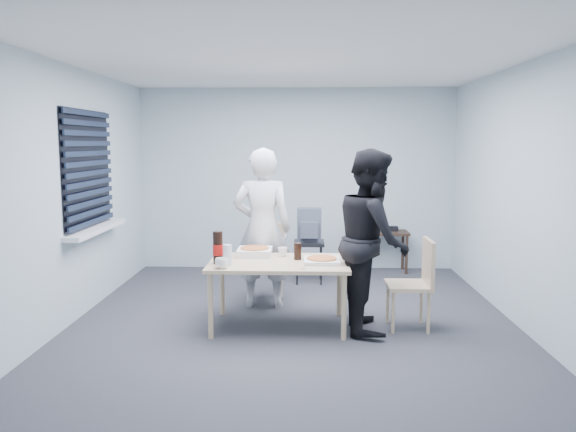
{
  "coord_description": "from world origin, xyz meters",
  "views": [
    {
      "loc": [
        0.11,
        -5.59,
        1.82
      ],
      "look_at": [
        -0.06,
        0.1,
        1.08
      ],
      "focal_mm": 35.0,
      "sensor_mm": 36.0,
      "label": 1
    }
  ],
  "objects_px": {
    "person_white": "(262,228)",
    "mug_b": "(283,252)",
    "person_black": "(372,240)",
    "mug_a": "(222,263)",
    "side_table": "(377,237)",
    "soda_bottle": "(218,248)",
    "backpack": "(309,225)",
    "chair_far": "(266,256)",
    "chair_right": "(417,277)",
    "dining_table": "(279,267)",
    "stool": "(309,250)"
  },
  "relations": [
    {
      "from": "soda_bottle",
      "to": "dining_table",
      "type": "bearing_deg",
      "value": 11.94
    },
    {
      "from": "chair_right",
      "to": "person_black",
      "type": "xyz_separation_m",
      "value": [
        -0.45,
        -0.02,
        0.37
      ]
    },
    {
      "from": "person_white",
      "to": "stool",
      "type": "distance_m",
      "value": 1.33
    },
    {
      "from": "person_black",
      "to": "mug_a",
      "type": "height_order",
      "value": "person_black"
    },
    {
      "from": "backpack",
      "to": "soda_bottle",
      "type": "bearing_deg",
      "value": -107.41
    },
    {
      "from": "chair_far",
      "to": "backpack",
      "type": "xyz_separation_m",
      "value": [
        0.51,
        0.8,
        0.24
      ]
    },
    {
      "from": "side_table",
      "to": "mug_b",
      "type": "height_order",
      "value": "mug_b"
    },
    {
      "from": "soda_bottle",
      "to": "chair_right",
      "type": "bearing_deg",
      "value": 3.24
    },
    {
      "from": "person_white",
      "to": "soda_bottle",
      "type": "height_order",
      "value": "person_white"
    },
    {
      "from": "person_black",
      "to": "chair_far",
      "type": "bearing_deg",
      "value": 47.1
    },
    {
      "from": "chair_far",
      "to": "mug_b",
      "type": "height_order",
      "value": "chair_far"
    },
    {
      "from": "person_white",
      "to": "mug_b",
      "type": "xyz_separation_m",
      "value": [
        0.24,
        -0.44,
        -0.18
      ]
    },
    {
      "from": "dining_table",
      "to": "side_table",
      "type": "relative_size",
      "value": 1.56
    },
    {
      "from": "mug_a",
      "to": "mug_b",
      "type": "relative_size",
      "value": 1.23
    },
    {
      "from": "person_black",
      "to": "backpack",
      "type": "height_order",
      "value": "person_black"
    },
    {
      "from": "side_table",
      "to": "stool",
      "type": "height_order",
      "value": "side_table"
    },
    {
      "from": "mug_a",
      "to": "soda_bottle",
      "type": "relative_size",
      "value": 0.39
    },
    {
      "from": "chair_far",
      "to": "stool",
      "type": "relative_size",
      "value": 1.64
    },
    {
      "from": "backpack",
      "to": "mug_a",
      "type": "height_order",
      "value": "backpack"
    },
    {
      "from": "mug_b",
      "to": "side_table",
      "type": "bearing_deg",
      "value": 60.51
    },
    {
      "from": "dining_table",
      "to": "mug_a",
      "type": "height_order",
      "value": "mug_a"
    },
    {
      "from": "person_black",
      "to": "side_table",
      "type": "xyz_separation_m",
      "value": [
        0.37,
        2.48,
        -0.38
      ]
    },
    {
      "from": "mug_b",
      "to": "person_white",
      "type": "bearing_deg",
      "value": 118.81
    },
    {
      "from": "chair_right",
      "to": "mug_a",
      "type": "xyz_separation_m",
      "value": [
        -1.88,
        -0.32,
        0.2
      ]
    },
    {
      "from": "chair_right",
      "to": "backpack",
      "type": "bearing_deg",
      "value": 120.03
    },
    {
      "from": "chair_far",
      "to": "side_table",
      "type": "bearing_deg",
      "value": 44.62
    },
    {
      "from": "chair_right",
      "to": "stool",
      "type": "bearing_deg",
      "value": 119.85
    },
    {
      "from": "dining_table",
      "to": "mug_b",
      "type": "relative_size",
      "value": 13.63
    },
    {
      "from": "chair_far",
      "to": "mug_b",
      "type": "bearing_deg",
      "value": -73.52
    },
    {
      "from": "chair_far",
      "to": "side_table",
      "type": "xyz_separation_m",
      "value": [
        1.47,
        1.46,
        -0.01
      ]
    },
    {
      "from": "mug_b",
      "to": "person_black",
      "type": "bearing_deg",
      "value": -17.06
    },
    {
      "from": "backpack",
      "to": "chair_right",
      "type": "bearing_deg",
      "value": -52.44
    },
    {
      "from": "dining_table",
      "to": "mug_a",
      "type": "relative_size",
      "value": 11.08
    },
    {
      "from": "chair_right",
      "to": "soda_bottle",
      "type": "bearing_deg",
      "value": -176.76
    },
    {
      "from": "mug_a",
      "to": "mug_b",
      "type": "bearing_deg",
      "value": 46.45
    },
    {
      "from": "chair_far",
      "to": "soda_bottle",
      "type": "bearing_deg",
      "value": -109.02
    },
    {
      "from": "person_black",
      "to": "side_table",
      "type": "distance_m",
      "value": 2.54
    },
    {
      "from": "side_table",
      "to": "mug_a",
      "type": "relative_size",
      "value": 7.08
    },
    {
      "from": "soda_bottle",
      "to": "side_table",
      "type": "bearing_deg",
      "value": 54.16
    },
    {
      "from": "backpack",
      "to": "soda_bottle",
      "type": "relative_size",
      "value": 1.39
    },
    {
      "from": "chair_right",
      "to": "soda_bottle",
      "type": "relative_size",
      "value": 2.83
    },
    {
      "from": "side_table",
      "to": "backpack",
      "type": "height_order",
      "value": "backpack"
    },
    {
      "from": "chair_far",
      "to": "chair_right",
      "type": "bearing_deg",
      "value": -33.06
    },
    {
      "from": "backpack",
      "to": "mug_a",
      "type": "distance_m",
      "value": 2.29
    },
    {
      "from": "chair_far",
      "to": "stool",
      "type": "xyz_separation_m",
      "value": [
        0.51,
        0.81,
        -0.08
      ]
    },
    {
      "from": "dining_table",
      "to": "stool",
      "type": "distance_m",
      "value": 1.85
    },
    {
      "from": "chair_far",
      "to": "side_table",
      "type": "relative_size",
      "value": 1.02
    },
    {
      "from": "chair_right",
      "to": "backpack",
      "type": "distance_m",
      "value": 2.11
    },
    {
      "from": "person_black",
      "to": "soda_bottle",
      "type": "bearing_deg",
      "value": 93.64
    },
    {
      "from": "chair_far",
      "to": "soda_bottle",
      "type": "relative_size",
      "value": 2.83
    }
  ]
}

